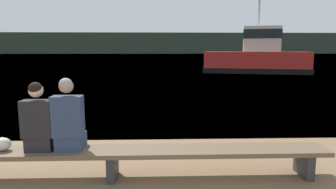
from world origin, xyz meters
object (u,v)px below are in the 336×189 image
person_left (39,122)px  bench_main (112,155)px  person_right (69,120)px  shopping_bag (2,144)px  tugboat_red (257,58)px

person_left → bench_main: bearing=-0.8°
person_left → person_right: 0.42m
person_left → shopping_bag: size_ratio=4.03×
bench_main → person_right: person_right is taller
shopping_bag → tugboat_red: 22.42m
person_left → tugboat_red: size_ratio=0.11×
bench_main → person_left: person_left is taller
person_left → shopping_bag: bearing=-179.2°
tugboat_red → person_right: bearing=169.7°
person_right → tugboat_red: size_ratio=0.12×
tugboat_red → person_left: bearing=168.7°
shopping_bag → person_left: bearing=0.8°
bench_main → person_right: bearing=178.8°
person_right → person_left: bearing=179.8°
bench_main → shopping_bag: 1.57m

